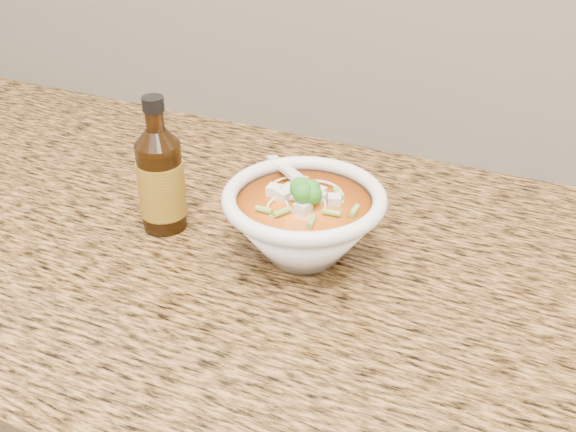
% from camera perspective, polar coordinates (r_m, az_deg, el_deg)
% --- Properties ---
extents(counter_slab, '(4.00, 0.68, 0.04)m').
position_cam_1_polar(counter_slab, '(0.84, 6.87, -5.76)').
color(counter_slab, '#9E693A').
rests_on(counter_slab, cabinet).
extents(soup_bowl, '(0.19, 0.19, 0.10)m').
position_cam_1_polar(soup_bowl, '(0.83, 1.26, -0.56)').
color(soup_bowl, white).
rests_on(soup_bowl, counter_slab).
extents(hot_sauce_bottle, '(0.06, 0.06, 0.17)m').
position_cam_1_polar(hot_sauce_bottle, '(0.88, -10.00, 2.81)').
color(hot_sauce_bottle, '#351C07').
rests_on(hot_sauce_bottle, counter_slab).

